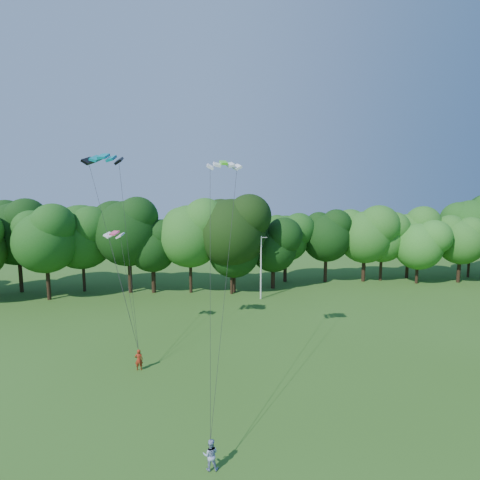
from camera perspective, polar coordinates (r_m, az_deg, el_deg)
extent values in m
cylinder|color=beige|center=(47.35, 3.21, -4.24)|extent=(0.20, 0.20, 8.08)
cube|color=beige|center=(46.72, 3.24, 0.38)|extent=(1.61, 0.29, 0.08)
imported|color=maroon|center=(31.06, -15.16, -17.19)|extent=(0.61, 0.40, 1.65)
imported|color=#8E9CC5|center=(21.25, -4.51, -29.81)|extent=(0.85, 0.70, 1.59)
cube|color=#047E8D|center=(31.44, -20.07, 11.90)|extent=(3.12, 1.80, 0.56)
cube|color=#50E422|center=(27.04, -2.52, 11.68)|extent=(2.44, 1.17, 0.40)
cube|color=#EF4275|center=(34.68, -18.60, 1.02)|extent=(1.92, 1.47, 0.35)
cylinder|color=#342114|center=(49.95, -1.29, -5.46)|extent=(0.45, 0.45, 4.94)
ellipsoid|color=black|center=(48.90, -1.32, 2.00)|extent=(9.87, 9.87, 10.77)
cylinder|color=black|center=(61.50, 25.36, -4.28)|extent=(0.41, 0.41, 3.75)
ellipsoid|color=#2A681F|center=(60.75, 25.62, 0.29)|extent=(7.50, 7.50, 8.19)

